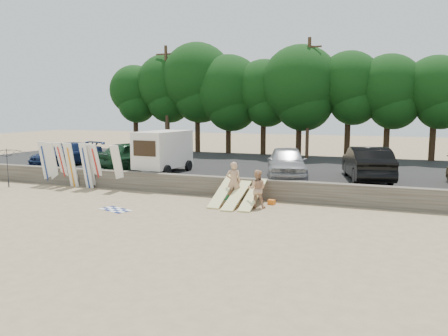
{
  "coord_description": "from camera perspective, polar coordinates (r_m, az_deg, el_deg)",
  "views": [
    {
      "loc": [
        7.77,
        -17.37,
        4.36
      ],
      "look_at": [
        0.11,
        3.0,
        1.46
      ],
      "focal_mm": 35.0,
      "sensor_mm": 36.0,
      "label": 1
    }
  ],
  "objects": [
    {
      "name": "beach_towel",
      "position": [
        19.86,
        -14.01,
        -5.3
      ],
      "size": [
        1.91,
        1.91,
        0.0
      ],
      "primitive_type": "plane",
      "rotation": [
        0.0,
        0.0,
        -0.33
      ],
      "color": "white",
      "rests_on": "ground"
    },
    {
      "name": "box_trailer",
      "position": [
        25.84,
        -7.95,
        2.42
      ],
      "size": [
        2.37,
        3.94,
        2.43
      ],
      "rotation": [
        0.0,
        0.0,
        -0.06
      ],
      "color": "silver",
      "rests_on": "parking_lot"
    },
    {
      "name": "surfboard_low_2",
      "position": [
        20.01,
        3.82,
        -3.47
      ],
      "size": [
        0.56,
        2.86,
        1.05
      ],
      "primitive_type": "cube",
      "rotation": [
        0.33,
        0.0,
        0.0
      ],
      "color": "#F5EE9A",
      "rests_on": "ground"
    },
    {
      "name": "surfboard_upright_0",
      "position": [
        27.51,
        -22.32,
        0.6
      ],
      "size": [
        0.55,
        0.63,
        2.56
      ],
      "primitive_type": "cube",
      "rotation": [
        0.2,
        0.0,
        0.09
      ],
      "color": "white",
      "rests_on": "ground"
    },
    {
      "name": "surfboard_low_0",
      "position": [
        20.56,
        -0.07,
        -2.96
      ],
      "size": [
        0.56,
        2.81,
        1.18
      ],
      "primitive_type": "cube",
      "rotation": [
        0.38,
        0.0,
        0.0
      ],
      "color": "#F5EE9A",
      "rests_on": "ground"
    },
    {
      "name": "car_2",
      "position": [
        23.63,
        8.19,
        0.71
      ],
      "size": [
        3.23,
        5.38,
        1.71
      ],
      "primitive_type": "imported",
      "rotation": [
        0.0,
        0.0,
        0.26
      ],
      "color": "#999A9E",
      "rests_on": "parking_lot"
    },
    {
      "name": "surfboard_upright_4",
      "position": [
        26.01,
        -19.36,
        0.35
      ],
      "size": [
        0.58,
        0.72,
        2.54
      ],
      "primitive_type": "cube",
      "rotation": [
        0.23,
        0.0,
        0.12
      ],
      "color": "white",
      "rests_on": "ground"
    },
    {
      "name": "treeline",
      "position": [
        36.06,
        6.25,
        10.6
      ],
      "size": [
        32.37,
        6.6,
        9.4
      ],
      "color": "#382616",
      "rests_on": "parking_lot"
    },
    {
      "name": "gear_bag",
      "position": [
        20.43,
        6.23,
        -4.45
      ],
      "size": [
        0.34,
        0.3,
        0.22
      ],
      "primitive_type": "cube",
      "rotation": [
        0.0,
        0.0,
        -0.17
      ],
      "color": "orange",
      "rests_on": "ground"
    },
    {
      "name": "beach_umbrella",
      "position": [
        27.56,
        -26.43,
        0.08
      ],
      "size": [
        3.54,
        3.54,
        2.27
      ],
      "primitive_type": "imported",
      "rotation": [
        0.0,
        0.0,
        3.92
      ],
      "color": "black",
      "rests_on": "ground"
    },
    {
      "name": "car_0",
      "position": [
        30.94,
        -19.87,
        1.73
      ],
      "size": [
        3.24,
        5.46,
        1.48
      ],
      "primitive_type": "imported",
      "rotation": [
        0.0,
        0.0,
        -0.24
      ],
      "color": "#16254D",
      "rests_on": "parking_lot"
    },
    {
      "name": "surfboard_upright_6",
      "position": [
        25.35,
        -17.57,
        0.27
      ],
      "size": [
        0.55,
        0.58,
        2.57
      ],
      "primitive_type": "cube",
      "rotation": [
        0.18,
        0.0,
        -0.1
      ],
      "color": "white",
      "rests_on": "ground"
    },
    {
      "name": "surfboard_upright_5",
      "position": [
        25.44,
        -17.27,
        0.29
      ],
      "size": [
        0.5,
        0.63,
        2.55
      ],
      "primitive_type": "cube",
      "rotation": [
        0.22,
        0.0,
        -0.0
      ],
      "color": "white",
      "rests_on": "ground"
    },
    {
      "name": "beachgoer_a",
      "position": [
        20.71,
        1.26,
        -1.83
      ],
      "size": [
        0.81,
        0.66,
        1.93
      ],
      "primitive_type": "imported",
      "rotation": [
        0.0,
        0.0,
        3.46
      ],
      "color": "tan",
      "rests_on": "ground"
    },
    {
      "name": "ground",
      "position": [
        19.52,
        -3.41,
        -5.32
      ],
      "size": [
        120.0,
        120.0,
        0.0
      ],
      "primitive_type": "plane",
      "color": "tan",
      "rests_on": "ground"
    },
    {
      "name": "utility_poles",
      "position": [
        33.88,
        10.94,
        9.27
      ],
      "size": [
        25.8,
        0.26,
        9.0
      ],
      "color": "#473321",
      "rests_on": "parking_lot"
    },
    {
      "name": "car_3",
      "position": [
        23.99,
        18.17,
        0.58
      ],
      "size": [
        3.05,
        5.67,
        1.77
      ],
      "primitive_type": "imported",
      "rotation": [
        0.0,
        0.0,
        3.37
      ],
      "color": "black",
      "rests_on": "parking_lot"
    },
    {
      "name": "cooler",
      "position": [
        21.3,
        0.63,
        -3.78
      ],
      "size": [
        0.43,
        0.36,
        0.32
      ],
      "primitive_type": "cube",
      "rotation": [
        0.0,
        0.0,
        -0.18
      ],
      "color": "#227F46",
      "rests_on": "ground"
    },
    {
      "name": "surfboard_upright_1",
      "position": [
        27.12,
        -21.47,
        0.53
      ],
      "size": [
        0.61,
        0.76,
        2.54
      ],
      "primitive_type": "cube",
      "rotation": [
        0.24,
        0.0,
        0.16
      ],
      "color": "white",
      "rests_on": "ground"
    },
    {
      "name": "surfboard_low_1",
      "position": [
        20.13,
        1.72,
        -3.56
      ],
      "size": [
        0.56,
        2.89,
        0.93
      ],
      "primitive_type": "cube",
      "rotation": [
        0.29,
        0.0,
        0.0
      ],
      "color": "#F5EE9A",
      "rests_on": "ground"
    },
    {
      "name": "car_1",
      "position": [
        27.87,
        -11.57,
        1.69
      ],
      "size": [
        3.78,
        5.48,
        1.73
      ],
      "primitive_type": "imported",
      "rotation": [
        0.0,
        0.0,
        2.76
      ],
      "color": "#13341D",
      "rests_on": "parking_lot"
    },
    {
      "name": "beachgoer_b",
      "position": [
        19.55,
        4.32,
        -2.74
      ],
      "size": [
        0.95,
        0.81,
        1.72
      ],
      "primitive_type": "imported",
      "rotation": [
        0.0,
        0.0,
        3.34
      ],
      "color": "tan",
      "rests_on": "ground"
    },
    {
      "name": "seawall",
      "position": [
        22.14,
        -0.26,
        -2.44
      ],
      "size": [
        44.0,
        0.5,
        1.0
      ],
      "primitive_type": "cube",
      "color": "#6B6356",
      "rests_on": "ground"
    },
    {
      "name": "surfboard_upright_3",
      "position": [
        26.23,
        -19.32,
        0.39
      ],
      "size": [
        0.56,
        0.78,
        2.52
      ],
      "primitive_type": "cube",
      "rotation": [
        0.27,
        0.0,
        -0.09
      ],
      "color": "white",
      "rests_on": "ground"
    },
    {
      "name": "surfboard_upright_8",
      "position": [
        24.39,
        -13.67,
        0.05
      ],
      "size": [
        0.57,
        0.88,
        2.5
      ],
      "primitive_type": "cube",
      "rotation": [
        0.31,
        0.0,
        0.08
      ],
      "color": "white",
      "rests_on": "ground"
    },
    {
      "name": "surfboard_upright_7",
      "position": [
        25.25,
        -16.29,
        0.24
      ],
      "size": [
        0.53,
        0.78,
        2.52
      ],
      "primitive_type": "cube",
      "rotation": [
        0.27,
        0.0,
        -0.04
      ],
      "color": "white",
      "rests_on": "ground"
    },
    {
      "name": "surfboard_upright_2",
      "position": [
        26.73,
        -20.35,
        0.49
      ],
      "size": [
        0.58,
        0.73,
        2.54
      ],
      "primitive_type": "cube",
      "rotation": [
        0.24,
        0.0,
        -0.12
      ],
      "color": "white",
      "rests_on": "ground"
    },
    {
      "name": "parking_lot",
      "position": [
        29.21,
        4.99,
        -0.32
      ],
      "size": [
        44.0,
        14.5,
        0.7
      ],
      "primitive_type": "cube",
      "color": "#282828",
      "rests_on": "ground"
    }
  ]
}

